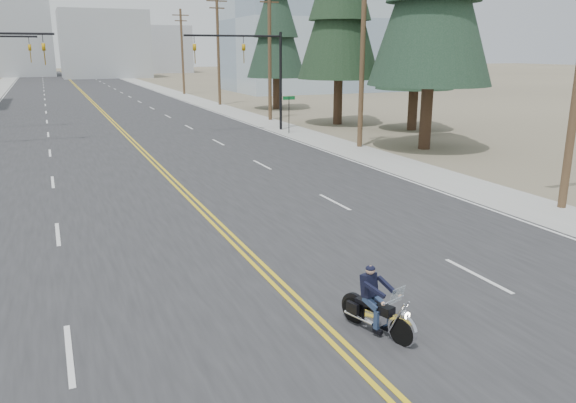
{
  "coord_description": "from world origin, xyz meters",
  "views": [
    {
      "loc": [
        -4.92,
        -6.6,
        5.71
      ],
      "look_at": [
        1.07,
        7.42,
        1.6
      ],
      "focal_mm": 35.0,
      "sensor_mm": 36.0,
      "label": 1
    }
  ],
  "objects": [
    {
      "name": "road",
      "position": [
        0.0,
        70.0,
        0.01
      ],
      "size": [
        20.0,
        200.0,
        0.01
      ],
      "primitive_type": "cube",
      "color": "#303033",
      "rests_on": "ground"
    },
    {
      "name": "conifer_far",
      "position": [
        16.56,
        46.63,
        8.97
      ],
      "size": [
        5.84,
        5.84,
        15.63
      ],
      "rotation": [
        0.0,
        0.0,
        -0.03
      ],
      "color": "#382619",
      "rests_on": "ground"
    },
    {
      "name": "street_sign",
      "position": [
        10.8,
        30.0,
        1.8
      ],
      "size": [
        0.9,
        0.06,
        2.62
      ],
      "color": "black",
      "rests_on": "ground"
    },
    {
      "name": "traffic_mast_right",
      "position": [
        8.98,
        32.0,
        4.94
      ],
      "size": [
        7.1,
        0.26,
        7.0
      ],
      "color": "black",
      "rests_on": "ground"
    },
    {
      "name": "haze_bldg_e",
      "position": [
        25.0,
        150.0,
        6.0
      ],
      "size": [
        14.0,
        14.0,
        12.0
      ],
      "primitive_type": "cube",
      "color": "#B7BCC6",
      "rests_on": "ground"
    },
    {
      "name": "utility_pole_d",
      "position": [
        12.5,
        53.0,
        5.98
      ],
      "size": [
        2.2,
        0.3,
        11.5
      ],
      "color": "brown",
      "rests_on": "ground"
    },
    {
      "name": "utility_pole_e",
      "position": [
        12.5,
        70.0,
        5.73
      ],
      "size": [
        2.2,
        0.3,
        11.0
      ],
      "color": "brown",
      "rests_on": "ground"
    },
    {
      "name": "haze_bldg_b",
      "position": [
        8.0,
        125.0,
        7.0
      ],
      "size": [
        18.0,
        14.0,
        14.0
      ],
      "primitive_type": "cube",
      "color": "#ADB2B7",
      "rests_on": "ground"
    },
    {
      "name": "conifer_mid",
      "position": [
        19.93,
        28.12,
        8.62
      ],
      "size": [
        5.63,
        5.63,
        15.02
      ],
      "rotation": [
        0.0,
        0.0,
        0.05
      ],
      "color": "#382619",
      "rests_on": "ground"
    },
    {
      "name": "motorcyclist",
      "position": [
        0.96,
        2.42,
        0.72
      ],
      "size": [
        1.29,
        1.98,
        1.43
      ],
      "primitive_type": null,
      "rotation": [
        0.0,
        0.0,
        3.44
      ],
      "color": "black",
      "rests_on": "ground"
    },
    {
      "name": "utility_pole_c",
      "position": [
        12.5,
        38.0,
        5.73
      ],
      "size": [
        2.2,
        0.3,
        11.0
      ],
      "color": "brown",
      "rests_on": "ground"
    },
    {
      "name": "haze_bldg_c",
      "position": [
        40.0,
        110.0,
        9.0
      ],
      "size": [
        16.0,
        12.0,
        18.0
      ],
      "primitive_type": "cube",
      "color": "#B7BCC6",
      "rests_on": "ground"
    },
    {
      "name": "glass_building",
      "position": [
        32.0,
        70.0,
        10.0
      ],
      "size": [
        24.0,
        16.0,
        20.0
      ],
      "primitive_type": "cube",
      "color": "#9EB5CC",
      "rests_on": "ground"
    },
    {
      "name": "sidewalk_right",
      "position": [
        11.5,
        70.0,
        0.01
      ],
      "size": [
        3.0,
        200.0,
        0.01
      ],
      "primitive_type": "cube",
      "color": "#A5A5A0",
      "rests_on": "ground"
    },
    {
      "name": "haze_bldg_d",
      "position": [
        -12.0,
        140.0,
        13.0
      ],
      "size": [
        20.0,
        15.0,
        26.0
      ],
      "primitive_type": "cube",
      "color": "#ADB2B7",
      "rests_on": "ground"
    },
    {
      "name": "utility_pole_b",
      "position": [
        12.5,
        23.0,
        5.98
      ],
      "size": [
        2.2,
        0.3,
        11.5
      ],
      "color": "brown",
      "rests_on": "ground"
    }
  ]
}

